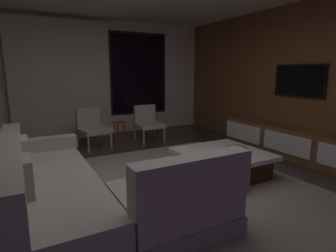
{
  "coord_description": "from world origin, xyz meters",
  "views": [
    {
      "loc": [
        -1.43,
        -2.92,
        1.5
      ],
      "look_at": [
        0.81,
        1.15,
        0.58
      ],
      "focal_mm": 29.23,
      "sensor_mm": 36.0,
      "label": 1
    }
  ],
  "objects_px": {
    "sectional_couch": "(82,193)",
    "accent_chair_by_curtain": "(92,126)",
    "book_stack_on_coffee_table": "(237,150)",
    "media_console": "(296,144)",
    "side_stool": "(119,126)",
    "accent_chair_near_window": "(148,121)",
    "coffee_table": "(222,163)",
    "mounted_tv": "(299,81)"
  },
  "relations": [
    {
      "from": "sectional_couch",
      "to": "accent_chair_by_curtain",
      "type": "relative_size",
      "value": 3.21
    },
    {
      "from": "book_stack_on_coffee_table",
      "to": "media_console",
      "type": "distance_m",
      "value": 1.54
    },
    {
      "from": "side_stool",
      "to": "media_console",
      "type": "height_order",
      "value": "media_console"
    },
    {
      "from": "accent_chair_near_window",
      "to": "side_stool",
      "type": "height_order",
      "value": "accent_chair_near_window"
    },
    {
      "from": "sectional_couch",
      "to": "accent_chair_by_curtain",
      "type": "xyz_separation_m",
      "value": [
        0.77,
        2.75,
        0.14
      ]
    },
    {
      "from": "book_stack_on_coffee_table",
      "to": "accent_chair_near_window",
      "type": "distance_m",
      "value": 2.58
    },
    {
      "from": "accent_chair_near_window",
      "to": "side_stool",
      "type": "bearing_deg",
      "value": 171.54
    },
    {
      "from": "sectional_couch",
      "to": "book_stack_on_coffee_table",
      "type": "bearing_deg",
      "value": 3.24
    },
    {
      "from": "coffee_table",
      "to": "accent_chair_near_window",
      "type": "xyz_separation_m",
      "value": [
        -0.09,
        2.42,
        0.25
      ]
    },
    {
      "from": "sectional_couch",
      "to": "book_stack_on_coffee_table",
      "type": "distance_m",
      "value": 2.21
    },
    {
      "from": "coffee_table",
      "to": "mounted_tv",
      "type": "distance_m",
      "value": 2.19
    },
    {
      "from": "sectional_couch",
      "to": "side_stool",
      "type": "distance_m",
      "value": 3.1
    },
    {
      "from": "coffee_table",
      "to": "sectional_couch",
      "type": "bearing_deg",
      "value": -172.44
    },
    {
      "from": "side_stool",
      "to": "accent_chair_by_curtain",
      "type": "bearing_deg",
      "value": -176.96
    },
    {
      "from": "sectional_couch",
      "to": "accent_chair_by_curtain",
      "type": "height_order",
      "value": "sectional_couch"
    },
    {
      "from": "book_stack_on_coffee_table",
      "to": "accent_chair_near_window",
      "type": "relative_size",
      "value": 0.36
    },
    {
      "from": "accent_chair_near_window",
      "to": "mounted_tv",
      "type": "bearing_deg",
      "value": -48.99
    },
    {
      "from": "accent_chair_near_window",
      "to": "mounted_tv",
      "type": "distance_m",
      "value": 3.08
    },
    {
      "from": "sectional_couch",
      "to": "book_stack_on_coffee_table",
      "type": "height_order",
      "value": "sectional_couch"
    },
    {
      "from": "sectional_couch",
      "to": "accent_chair_near_window",
      "type": "xyz_separation_m",
      "value": [
        1.97,
        2.69,
        0.14
      ]
    },
    {
      "from": "accent_chair_near_window",
      "to": "accent_chair_by_curtain",
      "type": "xyz_separation_m",
      "value": [
        -1.2,
        0.06,
        0.0
      ]
    },
    {
      "from": "mounted_tv",
      "to": "sectional_couch",
      "type": "bearing_deg",
      "value": -173.07
    },
    {
      "from": "coffee_table",
      "to": "accent_chair_near_window",
      "type": "height_order",
      "value": "accent_chair_near_window"
    },
    {
      "from": "side_stool",
      "to": "mounted_tv",
      "type": "bearing_deg",
      "value": -42.17
    },
    {
      "from": "coffee_table",
      "to": "accent_chair_by_curtain",
      "type": "height_order",
      "value": "accent_chair_by_curtain"
    },
    {
      "from": "accent_chair_near_window",
      "to": "mounted_tv",
      "type": "height_order",
      "value": "mounted_tv"
    },
    {
      "from": "coffee_table",
      "to": "side_stool",
      "type": "xyz_separation_m",
      "value": [
        -0.71,
        2.51,
        0.19
      ]
    },
    {
      "from": "book_stack_on_coffee_table",
      "to": "accent_chair_near_window",
      "type": "xyz_separation_m",
      "value": [
        -0.23,
        2.57,
        0.02
      ]
    },
    {
      "from": "accent_chair_near_window",
      "to": "side_stool",
      "type": "distance_m",
      "value": 0.63
    },
    {
      "from": "accent_chair_by_curtain",
      "to": "side_stool",
      "type": "xyz_separation_m",
      "value": [
        0.58,
        0.03,
        -0.06
      ]
    },
    {
      "from": "accent_chair_by_curtain",
      "to": "media_console",
      "type": "distance_m",
      "value": 3.86
    },
    {
      "from": "media_console",
      "to": "mounted_tv",
      "type": "bearing_deg",
      "value": 47.53
    },
    {
      "from": "media_console",
      "to": "side_stool",
      "type": "bearing_deg",
      "value": 133.38
    },
    {
      "from": "accent_chair_near_window",
      "to": "mounted_tv",
      "type": "relative_size",
      "value": 0.8
    },
    {
      "from": "accent_chair_near_window",
      "to": "media_console",
      "type": "bearing_deg",
      "value": -54.12
    },
    {
      "from": "side_stool",
      "to": "mounted_tv",
      "type": "height_order",
      "value": "mounted_tv"
    },
    {
      "from": "accent_chair_near_window",
      "to": "side_stool",
      "type": "relative_size",
      "value": 1.7
    },
    {
      "from": "side_stool",
      "to": "media_console",
      "type": "xyz_separation_m",
      "value": [
        2.37,
        -2.51,
        -0.12
      ]
    },
    {
      "from": "sectional_couch",
      "to": "accent_chair_near_window",
      "type": "height_order",
      "value": "sectional_couch"
    },
    {
      "from": "accent_chair_by_curtain",
      "to": "media_console",
      "type": "bearing_deg",
      "value": -40.01
    },
    {
      "from": "accent_chair_by_curtain",
      "to": "mounted_tv",
      "type": "distance_m",
      "value": 3.98
    },
    {
      "from": "accent_chair_by_curtain",
      "to": "media_console",
      "type": "xyz_separation_m",
      "value": [
        2.95,
        -2.48,
        -0.18
      ]
    }
  ]
}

